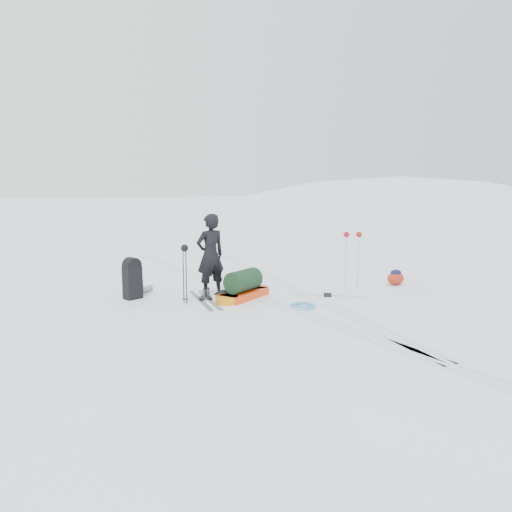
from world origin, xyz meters
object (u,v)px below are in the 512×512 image
at_px(skier, 210,255).
at_px(ski_poles_black, 185,255).
at_px(expedition_rucksack, 134,279).
at_px(pulk_sled, 243,287).

xyz_separation_m(skier, ski_poles_black, (-0.76, -0.40, 0.10)).
relative_size(expedition_rucksack, ski_poles_black, 0.73).
relative_size(pulk_sled, ski_poles_black, 1.34).
distance_m(skier, pulk_sled, 1.05).
xyz_separation_m(skier, pulk_sled, (0.57, -0.53, -0.70)).
bearing_deg(skier, pulk_sled, 129.91).
height_order(skier, ski_poles_black, skier).
bearing_deg(pulk_sled, ski_poles_black, 145.22).
bearing_deg(pulk_sled, skier, 107.75).
bearing_deg(ski_poles_black, skier, 33.72).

